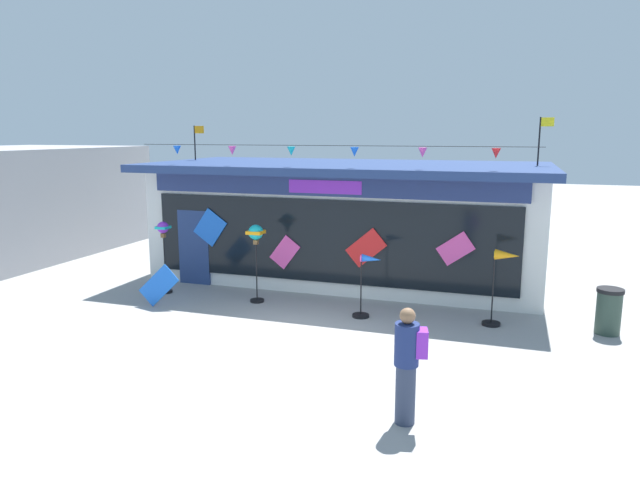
% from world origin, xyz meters
% --- Properties ---
extents(ground_plane, '(80.00, 80.00, 0.00)m').
position_xyz_m(ground_plane, '(0.00, 0.00, 0.00)').
color(ground_plane, '#9E9B99').
extents(kite_shop_building, '(10.66, 5.22, 4.41)m').
position_xyz_m(kite_shop_building, '(-0.32, 5.53, 1.63)').
color(kite_shop_building, silver).
rests_on(kite_shop_building, ground_plane).
extents(wind_spinner_far_left, '(0.32, 0.32, 1.84)m').
position_xyz_m(wind_spinner_far_left, '(-4.26, 2.29, 1.39)').
color(wind_spinner_far_left, black).
rests_on(wind_spinner_far_left, ground_plane).
extents(wind_spinner_left, '(0.36, 0.36, 1.89)m').
position_xyz_m(wind_spinner_left, '(-1.71, 2.28, 1.51)').
color(wind_spinner_left, black).
rests_on(wind_spinner_left, ground_plane).
extents(wind_spinner_center_left, '(0.65, 0.38, 1.42)m').
position_xyz_m(wind_spinner_center_left, '(1.08, 1.94, 0.83)').
color(wind_spinner_center_left, black).
rests_on(wind_spinner_center_left, ground_plane).
extents(wind_spinner_center_right, '(0.69, 0.39, 1.64)m').
position_xyz_m(wind_spinner_center_right, '(3.89, 2.28, 1.12)').
color(wind_spinner_center_right, black).
rests_on(wind_spinner_center_right, ground_plane).
extents(person_near_camera, '(0.47, 0.36, 1.68)m').
position_xyz_m(person_near_camera, '(2.75, -2.47, 0.89)').
color(person_near_camera, '#333D56').
rests_on(person_near_camera, ground_plane).
extents(trash_bin, '(0.52, 0.52, 0.94)m').
position_xyz_m(trash_bin, '(5.98, 2.47, 0.48)').
color(trash_bin, '#2D4238').
rests_on(trash_bin, ground_plane).
extents(display_kite_on_ground, '(1.02, 0.17, 1.02)m').
position_xyz_m(display_kite_on_ground, '(-3.73, 1.22, 0.51)').
color(display_kite_on_ground, blue).
rests_on(display_kite_on_ground, ground_plane).
extents(neighbour_building, '(5.78, 7.31, 3.54)m').
position_xyz_m(neighbour_building, '(-12.13, 5.41, 1.77)').
color(neighbour_building, '#99999E').
rests_on(neighbour_building, ground_plane).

